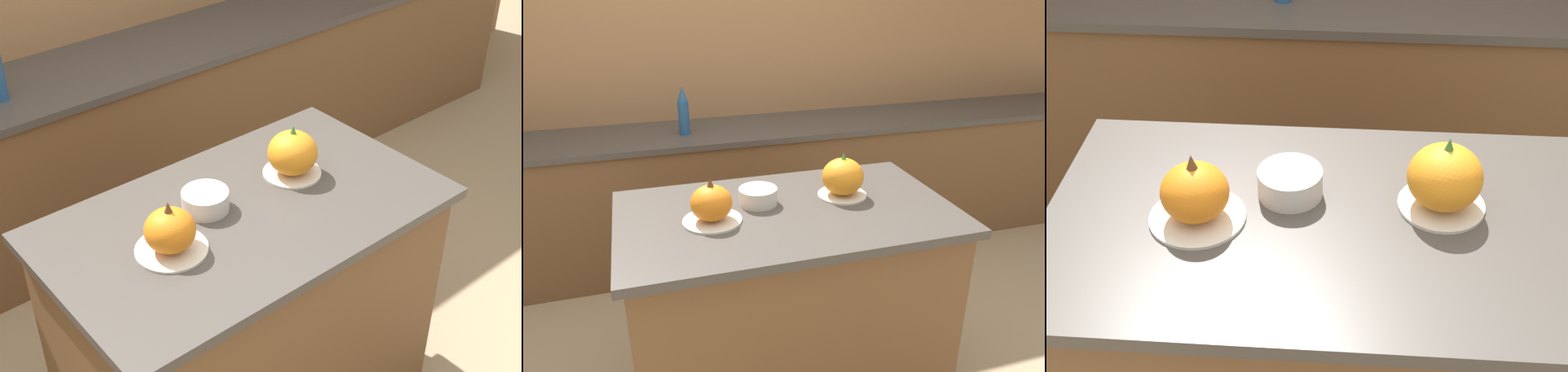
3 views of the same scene
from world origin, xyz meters
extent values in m
cube|color=brown|center=(0.00, 0.00, 0.46)|extent=(1.21, 0.68, 0.91)
cube|color=#47423D|center=(0.00, 0.00, 0.93)|extent=(1.27, 0.74, 0.03)
cube|color=brown|center=(0.00, 1.39, 0.42)|extent=(6.00, 0.56, 0.85)
cube|color=#47423D|center=(0.00, 1.39, 0.86)|extent=(6.00, 0.60, 0.03)
cylinder|color=silver|center=(-0.29, -0.02, 0.95)|extent=(0.22, 0.22, 0.01)
ellipsoid|color=orange|center=(-0.29, -0.02, 1.02)|extent=(0.15, 0.15, 0.13)
cone|color=brown|center=(-0.29, -0.02, 1.10)|extent=(0.03, 0.03, 0.04)
cylinder|color=silver|center=(0.25, 0.06, 0.95)|extent=(0.20, 0.20, 0.01)
ellipsoid|color=orange|center=(0.25, 0.06, 1.03)|extent=(0.17, 0.17, 0.15)
cone|color=#38702D|center=(0.25, 0.06, 1.12)|extent=(0.02, 0.02, 0.03)
cylinder|color=beige|center=(-0.09, 0.08, 0.98)|extent=(0.15, 0.15, 0.07)
camera|label=1|loc=(-1.14, -1.44, 2.28)|focal=50.00mm
camera|label=2|loc=(-0.52, -1.67, 1.77)|focal=35.00mm
camera|label=3|loc=(0.04, -1.23, 1.98)|focal=50.00mm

